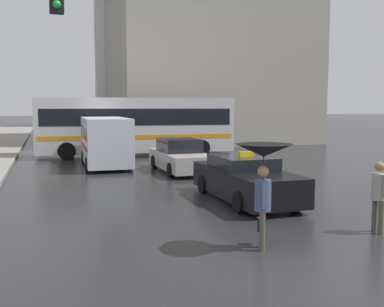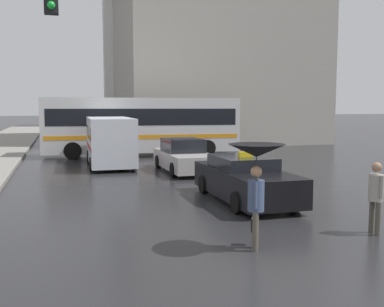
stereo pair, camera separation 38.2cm
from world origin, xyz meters
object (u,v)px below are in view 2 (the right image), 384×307
at_px(sedan_red, 184,157).
at_px(taxi, 245,180).
at_px(city_bus, 142,124).
at_px(pedestrian_with_umbrella, 256,164).
at_px(pedestrian_man, 376,192).
at_px(monument_cross, 108,16).
at_px(ambulance_van, 110,139).

bearing_deg(sedan_red, taxi, 90.99).
relative_size(taxi, city_bus, 0.42).
distance_m(pedestrian_with_umbrella, pedestrian_man, 3.15).
xyz_separation_m(city_bus, pedestrian_with_umbrella, (-0.95, -18.12, -0.13)).
bearing_deg(pedestrian_with_umbrella, monument_cross, 25.57).
xyz_separation_m(sedan_red, ambulance_van, (-2.95, 2.84, 0.64)).
xyz_separation_m(pedestrian_man, monument_cross, (-2.34, 33.08, 9.92)).
relative_size(ambulance_van, pedestrian_man, 3.36).
xyz_separation_m(sedan_red, city_bus, (-0.62, 7.00, 1.21)).
bearing_deg(ambulance_van, pedestrian_with_umbrella, 97.02).
bearing_deg(monument_cross, pedestrian_man, -85.95).
relative_size(taxi, pedestrian_man, 2.90).
bearing_deg(city_bus, sedan_red, -171.19).
height_order(sedan_red, pedestrian_man, pedestrian_man).
xyz_separation_m(city_bus, pedestrian_man, (2.10, -17.87, -0.91)).
height_order(pedestrian_with_umbrella, pedestrian_man, pedestrian_with_umbrella).
relative_size(pedestrian_with_umbrella, monument_cross, 0.11).
bearing_deg(pedestrian_with_umbrella, ambulance_van, 32.45).
height_order(taxi, pedestrian_man, pedestrian_man).
xyz_separation_m(sedan_red, pedestrian_with_umbrella, (-1.56, -11.12, 1.08)).
height_order(city_bus, pedestrian_with_umbrella, city_bus).
height_order(sedan_red, ambulance_van, ambulance_van).
relative_size(sedan_red, ambulance_van, 0.86).
bearing_deg(monument_cross, taxi, -88.06).
bearing_deg(monument_cross, pedestrian_with_umbrella, -91.21).
bearing_deg(pedestrian_with_umbrella, sedan_red, 18.77).
height_order(sedan_red, city_bus, city_bus).
xyz_separation_m(pedestrian_with_umbrella, pedestrian_man, (3.04, 0.25, -0.78)).
bearing_deg(taxi, pedestrian_man, 107.88).
bearing_deg(sedan_red, monument_cross, -87.78).
height_order(taxi, city_bus, city_bus).
bearing_deg(taxi, pedestrian_with_umbrella, 69.47).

